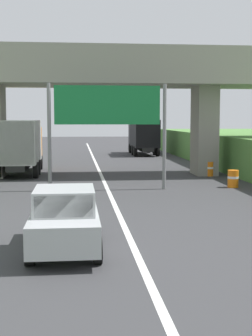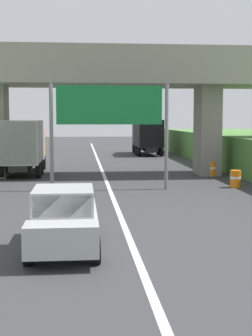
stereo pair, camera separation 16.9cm
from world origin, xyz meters
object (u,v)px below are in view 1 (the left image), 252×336
at_px(overhead_highway_sign, 107,112).
at_px(truck_orange, 21,144).
at_px(car_silver, 65,220).
at_px(construction_barrel_5, 209,169).
at_px(truck_black, 143,135).
at_px(construction_barrel_4, 233,179).

bearing_deg(overhead_highway_sign, truck_orange, 123.61).
distance_m(car_silver, construction_barrel_5, 18.47).
distance_m(truck_orange, truck_black, 18.93).
bearing_deg(car_silver, truck_orange, 99.64).
relative_size(construction_barrel_4, construction_barrel_5, 1.00).
height_order(truck_black, car_silver, truck_black).
xyz_separation_m(overhead_highway_sign, truck_orange, (-5.05, 7.60, -1.94)).
height_order(truck_orange, construction_barrel_4, truck_orange).
bearing_deg(truck_orange, truck_black, 57.74).
distance_m(truck_black, construction_barrel_5, 18.47).
height_order(truck_orange, truck_black, same).
xyz_separation_m(construction_barrel_4, construction_barrel_5, (0.15, 5.02, 0.00)).
height_order(truck_black, construction_barrel_5, truck_black).
bearing_deg(car_silver, overhead_highway_sign, 80.41).
distance_m(overhead_highway_sign, construction_barrel_4, 7.36).
bearing_deg(overhead_highway_sign, truck_black, 77.91).
bearing_deg(construction_barrel_5, truck_orange, 168.75).
relative_size(overhead_highway_sign, truck_orange, 0.81).
height_order(truck_black, construction_barrel_4, truck_black).
xyz_separation_m(truck_orange, construction_barrel_4, (11.56, -7.35, -1.47)).
height_order(overhead_highway_sign, construction_barrel_4, overhead_highway_sign).
xyz_separation_m(overhead_highway_sign, construction_barrel_5, (6.67, 5.27, -3.42)).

